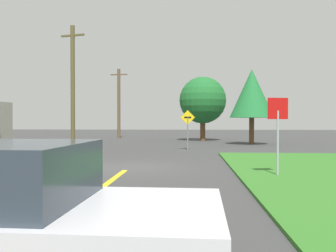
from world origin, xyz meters
TOP-DOWN VIEW (x-y plane):
  - ground_plane at (0.00, 0.00)m, footprint 120.00×120.00m
  - lane_stripe_center at (0.00, -8.00)m, footprint 0.20×14.00m
  - stop_sign at (5.25, -2.29)m, footprint 0.68×0.20m
  - utility_pole_mid at (-5.75, 10.69)m, footprint 1.77×0.58m
  - utility_pole_far at (-5.08, 23.64)m, footprint 1.80×0.37m
  - direction_sign at (2.22, 8.66)m, footprint 0.89×0.21m
  - oak_tree_left at (7.09, 14.43)m, footprint 3.39×3.39m
  - pine_tree_center at (3.48, 19.54)m, footprint 4.27×4.27m

SIDE VIEW (x-z plane):
  - ground_plane at x=0.00m, z-range 0.00..0.00m
  - lane_stripe_center at x=0.00m, z-range 0.00..0.01m
  - direction_sign at x=2.22m, z-range 0.30..2.80m
  - stop_sign at x=5.25m, z-range 0.51..3.09m
  - utility_pole_far at x=-5.08m, z-range 0.10..7.29m
  - pine_tree_center at x=3.48m, z-range 0.77..6.62m
  - oak_tree_left at x=7.09m, z-range 1.01..6.82m
  - utility_pole_mid at x=-5.75m, z-range 0.12..8.52m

